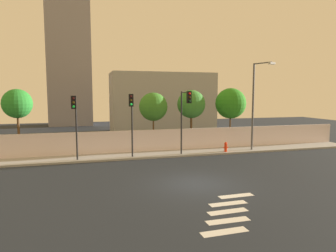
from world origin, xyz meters
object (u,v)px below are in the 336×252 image
Objects in this scene: roadside_tree_rightmost at (231,103)px; traffic_light_left at (132,112)px; traffic_light_right at (75,114)px; roadside_tree_midright at (191,104)px; traffic_light_center at (185,109)px; roadside_tree_leftmost at (17,104)px; street_lamp_curbside at (255,100)px; roadside_tree_midleft at (153,107)px; fire_hydrant at (226,147)px.

traffic_light_left is at bearing -158.06° from roadside_tree_rightmost.
roadside_tree_midright reaches higher than traffic_light_right.
roadside_tree_leftmost is (-12.64, 4.15, 0.37)m from traffic_light_center.
roadside_tree_leftmost is at bearing 169.88° from street_lamp_curbside.
roadside_tree_midleft is (2.58, 4.10, 0.15)m from traffic_light_left.
roadside_tree_midright is (3.59, -0.00, 0.19)m from roadside_tree_midleft.
roadside_tree_rightmost is at bearing 99.19° from street_lamp_curbside.
roadside_tree_leftmost reaches higher than traffic_light_left.
traffic_light_center is 0.99× the size of roadside_tree_midleft.
street_lamp_curbside is at bearing -80.81° from roadside_tree_rightmost.
traffic_light_left is at bearing -0.82° from traffic_light_right.
traffic_light_left is 5.90× the size of fire_hydrant.
roadside_tree_rightmost reaches higher than traffic_light_center.
roadside_tree_midleft reaches higher than fire_hydrant.
roadside_tree_midleft is (-8.15, 3.43, -0.67)m from street_lamp_curbside.
fire_hydrant is (12.01, 0.52, -3.00)m from traffic_light_right.
roadside_tree_midright is (-4.55, 3.43, -0.48)m from street_lamp_curbside.
traffic_light_center reaches higher than roadside_tree_midleft.
traffic_light_right is 12.39m from fire_hydrant.
traffic_light_center is 7.30m from roadside_tree_rightmost.
roadside_tree_rightmost reaches higher than roadside_tree_midleft.
roadside_tree_midleft reaches higher than traffic_light_left.
traffic_light_left is at bearing -122.22° from roadside_tree_midleft.
roadside_tree_midright is (14.65, 0.00, -0.17)m from roadside_tree_leftmost.
roadside_tree_leftmost reaches higher than roadside_tree_midleft.
traffic_light_center is at bearing -170.70° from fire_hydrant.
roadside_tree_midright is (-1.82, 3.52, 3.44)m from fire_hydrant.
traffic_light_left is 0.65× the size of street_lamp_curbside.
fire_hydrant is at bearing 2.47° from traffic_light_right.
fire_hydrant is (8.00, 0.58, -3.09)m from traffic_light_left.
roadside_tree_midright is at bearing -180.00° from roadside_tree_rightmost.
traffic_light_center is 8.19m from traffic_light_right.
roadside_tree_rightmost is (18.65, 0.00, -0.12)m from roadside_tree_leftmost.
roadside_tree_midleft is (-1.59, 4.15, 0.01)m from traffic_light_center.
traffic_light_center is 0.68× the size of street_lamp_curbside.
traffic_light_center is 0.91× the size of roadside_tree_rightmost.
street_lamp_curbside is at bearing -10.12° from roadside_tree_leftmost.
traffic_light_center is 6.14× the size of fire_hydrant.
traffic_light_left is 1.03× the size of traffic_light_right.
roadside_tree_midleft is at bearing 180.00° from roadside_tree_midright.
traffic_light_center is 13.31m from roadside_tree_leftmost.
traffic_light_left is at bearing -146.44° from roadside_tree_midright.
roadside_tree_leftmost is at bearing -180.00° from roadside_tree_midleft.
fire_hydrant is 0.15× the size of roadside_tree_midright.
fire_hydrant is 0.16× the size of roadside_tree_midleft.
fire_hydrant is 0.15× the size of roadside_tree_leftmost.
roadside_tree_midleft reaches higher than traffic_light_right.
roadside_tree_midleft is (-5.41, 3.52, 3.25)m from fire_hydrant.
traffic_light_left is 10.78m from street_lamp_curbside.
roadside_tree_rightmost is (14.19, 4.04, 0.48)m from traffic_light_right.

